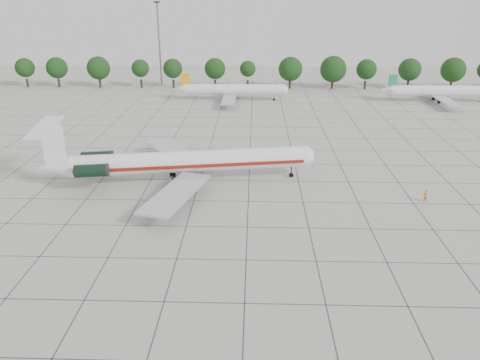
{
  "coord_description": "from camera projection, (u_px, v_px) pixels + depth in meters",
  "views": [
    {
      "loc": [
        0.75,
        -62.11,
        28.71
      ],
      "look_at": [
        -1.21,
        -0.29,
        3.5
      ],
      "focal_mm": 35.0,
      "sensor_mm": 36.0,
      "label": 1
    }
  ],
  "objects": [
    {
      "name": "floodlight_mast",
      "position": [
        159.0,
        39.0,
        148.98
      ],
      "size": [
        1.6,
        1.6,
        25.45
      ],
      "color": "slate",
      "rests_on": "ground"
    },
    {
      "name": "tree_line",
      "position": [
        215.0,
        69.0,
        145.1
      ],
      "size": [
        249.86,
        8.44,
        10.22
      ],
      "color": "#332114",
      "rests_on": "ground"
    },
    {
      "name": "ground",
      "position": [
        248.0,
        201.0,
        68.34
      ],
      "size": [
        260.0,
        260.0,
        0.0
      ],
      "primitive_type": "plane",
      "color": "#A9A9A2",
      "rests_on": "ground"
    },
    {
      "name": "bg_airliner_d",
      "position": [
        440.0,
        91.0,
        128.09
      ],
      "size": [
        28.24,
        27.2,
        7.4
      ],
      "color": "silver",
      "rests_on": "ground"
    },
    {
      "name": "apron_joints",
      "position": [
        250.0,
        166.0,
        82.22
      ],
      "size": [
        170.0,
        170.0,
        0.02
      ],
      "primitive_type": "cube",
      "color": "#383838",
      "rests_on": "ground"
    },
    {
      "name": "main_airliner",
      "position": [
        176.0,
        162.0,
        73.56
      ],
      "size": [
        43.25,
        33.78,
        10.21
      ],
      "rotation": [
        0.0,
        0.0,
        0.17
      ],
      "color": "silver",
      "rests_on": "ground"
    },
    {
      "name": "ground_crew",
      "position": [
        425.0,
        196.0,
        68.01
      ],
      "size": [
        0.79,
        0.68,
        1.84
      ],
      "primitive_type": "imported",
      "rotation": [
        0.0,
        0.0,
        3.58
      ],
      "color": "#BE790B",
      "rests_on": "ground"
    },
    {
      "name": "bg_airliner_c",
      "position": [
        233.0,
        90.0,
        129.82
      ],
      "size": [
        28.24,
        27.2,
        7.4
      ],
      "color": "silver",
      "rests_on": "ground"
    }
  ]
}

